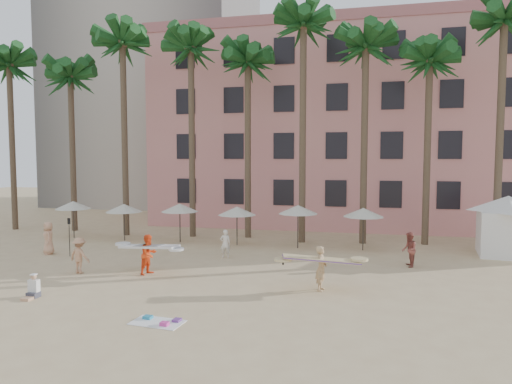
{
  "coord_description": "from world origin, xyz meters",
  "views": [
    {
      "loc": [
        6.71,
        -15.91,
        5.69
      ],
      "look_at": [
        1.74,
        6.0,
        4.0
      ],
      "focal_mm": 32.0,
      "sensor_mm": 36.0,
      "label": 1
    }
  ],
  "objects_px": {
    "pink_hotel": "(363,132)",
    "carrier_yellow": "(321,266)",
    "carrier_white": "(149,253)",
    "cabana": "(508,221)"
  },
  "relations": [
    {
      "from": "pink_hotel",
      "to": "carrier_yellow",
      "type": "xyz_separation_m",
      "value": [
        -1.81,
        -22.55,
        -6.93
      ]
    },
    {
      "from": "pink_hotel",
      "to": "cabana",
      "type": "xyz_separation_m",
      "value": [
        8.13,
        -13.17,
        -5.93
      ]
    },
    {
      "from": "cabana",
      "to": "pink_hotel",
      "type": "bearing_deg",
      "value": 121.69
    },
    {
      "from": "carrier_yellow",
      "to": "carrier_white",
      "type": "distance_m",
      "value": 8.5
    },
    {
      "from": "pink_hotel",
      "to": "cabana",
      "type": "bearing_deg",
      "value": -58.31
    },
    {
      "from": "pink_hotel",
      "to": "cabana",
      "type": "relative_size",
      "value": 6.9
    },
    {
      "from": "pink_hotel",
      "to": "carrier_white",
      "type": "distance_m",
      "value": 24.93
    },
    {
      "from": "carrier_yellow",
      "to": "carrier_white",
      "type": "bearing_deg",
      "value": 173.73
    },
    {
      "from": "cabana",
      "to": "carrier_yellow",
      "type": "bearing_deg",
      "value": -136.69
    },
    {
      "from": "pink_hotel",
      "to": "carrier_white",
      "type": "bearing_deg",
      "value": -115.4
    }
  ]
}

